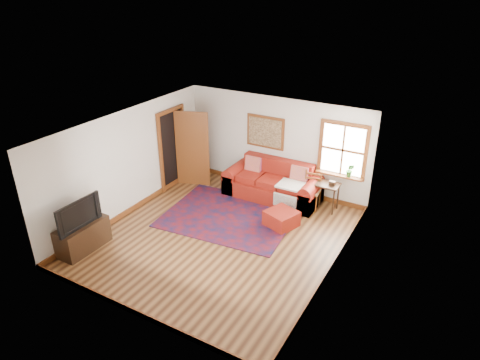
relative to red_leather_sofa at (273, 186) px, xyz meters
The scene contains 13 objects.
ground 2.31m from the red_leather_sofa, 94.57° to the right, with size 5.50×5.50×0.00m, color #432412.
room_envelope 2.63m from the red_leather_sofa, 94.60° to the right, with size 5.04×5.54×2.52m.
window 1.93m from the red_leather_sofa, 14.92° to the left, with size 1.18×0.20×1.38m.
doorway 2.55m from the red_leather_sofa, 168.27° to the right, with size 0.89×1.08×2.14m.
framed_artwork 1.39m from the red_leather_sofa, 137.91° to the left, with size 1.05×0.07×0.85m.
persian_rug 1.52m from the red_leather_sofa, 108.48° to the right, with size 2.95×2.36×0.02m, color #5F0D14.
red_leather_sofa is the anchor object (origin of this frame).
red_ottoman 1.42m from the red_leather_sofa, 56.64° to the right, with size 0.63×0.63×0.36m, color maroon.
side_table 1.42m from the red_leather_sofa, ahead, with size 0.58×0.43×0.69m.
ladder_back_chair 1.05m from the red_leather_sofa, ahead, with size 0.48×0.46×0.93m.
media_cabinet 4.73m from the red_leather_sofa, 120.80° to the right, with size 0.49×1.09×0.60m, color #311C10.
television 4.83m from the red_leather_sofa, 120.08° to the right, with size 1.06×0.14×0.61m, color black.
candle_hurricane 4.42m from the red_leather_sofa, 122.59° to the right, with size 0.12×0.12×0.18m.
Camera 1 is at (4.29, -6.67, 5.19)m, focal length 32.00 mm.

